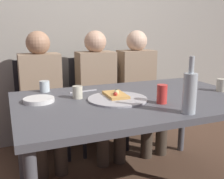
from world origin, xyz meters
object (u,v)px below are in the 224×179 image
at_px(plate_stack, 39,100).
at_px(pizza_slice_last, 116,94).
at_px(pizza_tray, 118,99).
at_px(chair_middle, 95,97).
at_px(table_knife, 83,91).
at_px(dining_table, 135,107).
at_px(tumbler_near, 222,85).
at_px(chair_right, 133,93).
at_px(wine_bottle, 190,92).
at_px(tumbler_far, 78,92).
at_px(chair_left, 41,102).
at_px(guest_in_beanie, 99,87).
at_px(guest_in_sweater, 42,92).
at_px(soda_can, 162,94).
at_px(wine_glass, 45,86).
at_px(guest_by_wall, 140,84).

bearing_deg(plate_stack, pizza_slice_last, -10.01).
relative_size(pizza_tray, chair_middle, 0.44).
relative_size(plate_stack, table_knife, 0.91).
xyz_separation_m(pizza_tray, table_knife, (-0.15, 0.31, -0.00)).
bearing_deg(dining_table, tumbler_near, -5.23).
xyz_separation_m(tumbler_near, chair_right, (-0.26, 0.97, -0.26)).
bearing_deg(wine_bottle, plate_stack, 143.72).
bearing_deg(tumbler_far, chair_left, 101.72).
bearing_deg(guest_in_beanie, wine_bottle, 96.17).
bearing_deg(pizza_tray, guest_in_sweater, 117.69).
distance_m(dining_table, wine_bottle, 0.47).
bearing_deg(tumbler_near, chair_middle, 125.76).
height_order(tumbler_near, soda_can, soda_can).
height_order(tumbler_near, wine_glass, tumbler_near).
height_order(wine_glass, plate_stack, wine_glass).
height_order(wine_glass, table_knife, wine_glass).
height_order(chair_right, guest_in_sweater, guest_in_sweater).
bearing_deg(guest_in_beanie, plate_stack, 44.09).
bearing_deg(guest_in_sweater, chair_right, -171.10).
xyz_separation_m(dining_table, chair_right, (0.44, 0.91, -0.14)).
bearing_deg(plate_stack, chair_middle, 50.39).
xyz_separation_m(wine_bottle, soda_can, (-0.03, 0.23, -0.06)).
height_order(pizza_tray, chair_middle, chair_middle).
distance_m(chair_middle, chair_right, 0.44).
bearing_deg(chair_right, chair_middle, 0.00).
xyz_separation_m(pizza_slice_last, wine_glass, (-0.43, 0.37, 0.02)).
height_order(wine_glass, soda_can, soda_can).
relative_size(dining_table, table_knife, 7.35).
bearing_deg(dining_table, chair_right, 64.14).
bearing_deg(wine_bottle, chair_middle, 95.47).
bearing_deg(tumbler_near, soda_can, -168.90).
bearing_deg(plate_stack, guest_in_beanie, 44.09).
height_order(wine_glass, chair_middle, chair_middle).
distance_m(table_knife, chair_right, 0.95).
relative_size(pizza_tray, tumbler_near, 4.23).
distance_m(tumbler_far, plate_stack, 0.26).
xyz_separation_m(tumbler_far, chair_left, (-0.16, 0.77, -0.25)).
xyz_separation_m(plate_stack, guest_in_sweater, (0.10, 0.61, -0.09)).
bearing_deg(plate_stack, dining_table, -12.83).
height_order(wine_bottle, guest_in_sweater, guest_in_sweater).
bearing_deg(wine_glass, tumbler_near, -21.37).
relative_size(pizza_slice_last, tumbler_far, 2.64).
distance_m(chair_right, guest_by_wall, 0.20).
relative_size(chair_middle, guest_by_wall, 0.77).
distance_m(plate_stack, chair_right, 1.33).
xyz_separation_m(pizza_slice_last, guest_in_sweater, (-0.41, 0.70, -0.10)).
relative_size(chair_left, chair_right, 1.00).
xyz_separation_m(dining_table, chair_left, (-0.53, 0.91, -0.14)).
bearing_deg(guest_in_sweater, dining_table, 124.98).
xyz_separation_m(dining_table, plate_stack, (-0.63, 0.14, 0.08)).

